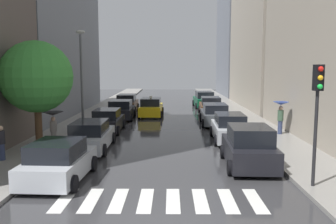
% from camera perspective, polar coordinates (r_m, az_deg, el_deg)
% --- Properties ---
extents(ground_plane, '(28.00, 72.00, 0.04)m').
position_cam_1_polar(ground_plane, '(32.84, -0.21, -0.46)').
color(ground_plane, '#343436').
extents(sidewalk_left, '(3.00, 72.00, 0.15)m').
position_cam_1_polar(sidewalk_left, '(33.53, -11.39, -0.28)').
color(sidewalk_left, gray).
rests_on(sidewalk_left, ground).
extents(sidewalk_right, '(3.00, 72.00, 0.15)m').
position_cam_1_polar(sidewalk_right, '(33.39, 11.01, -0.30)').
color(sidewalk_right, gray).
rests_on(sidewalk_right, ground).
extents(crosswalk_stripes, '(6.75, 2.20, 0.01)m').
position_cam_1_polar(crosswalk_stripes, '(12.20, -1.37, -13.81)').
color(crosswalk_stripes, silver).
rests_on(crosswalk_stripes, ground).
extents(building_left_mid, '(6.00, 19.38, 13.27)m').
position_cam_1_polar(building_left_mid, '(34.76, -18.99, 10.57)').
color(building_left_mid, slate).
rests_on(building_left_mid, ground).
extents(building_right_far, '(6.00, 13.26, 25.48)m').
position_cam_1_polar(building_right_far, '(56.13, 11.79, 15.66)').
color(building_right_far, slate).
rests_on(building_right_far, ground).
extents(parked_car_left_nearest, '(2.32, 4.12, 1.58)m').
position_cam_1_polar(parked_car_left_nearest, '(14.53, -16.97, -7.59)').
color(parked_car_left_nearest, '#B2B7BF').
rests_on(parked_car_left_nearest, ground).
extents(parked_car_left_second, '(2.12, 4.65, 1.55)m').
position_cam_1_polar(parked_car_left_second, '(19.41, -12.15, -3.77)').
color(parked_car_left_second, '#B2B7BF').
rests_on(parked_car_left_second, ground).
extents(parked_car_left_third, '(2.01, 4.07, 1.54)m').
position_cam_1_polar(parked_car_left_third, '(24.56, -9.55, -1.42)').
color(parked_car_left_third, black).
rests_on(parked_car_left_third, ground).
extents(parked_car_left_fourth, '(2.16, 4.03, 1.61)m').
position_cam_1_polar(parked_car_left_fourth, '(30.15, -7.46, 0.27)').
color(parked_car_left_fourth, black).
rests_on(parked_car_left_fourth, ground).
extents(parked_car_left_fifth, '(2.07, 4.38, 1.69)m').
position_cam_1_polar(parked_car_left_fifth, '(35.33, -6.54, 1.36)').
color(parked_car_left_fifth, brown).
rests_on(parked_car_left_fifth, ground).
extents(parked_car_right_nearest, '(2.28, 4.24, 1.82)m').
position_cam_1_polar(parked_car_right_nearest, '(16.20, 12.70, -5.57)').
color(parked_car_right_nearest, black).
rests_on(parked_car_right_nearest, ground).
extents(parked_car_right_second, '(2.11, 4.37, 1.65)m').
position_cam_1_polar(parked_car_right_second, '(21.47, 9.70, -2.54)').
color(parked_car_right_second, '#B2B7BF').
rests_on(parked_car_right_second, ground).
extents(parked_car_right_third, '(2.18, 4.71, 1.59)m').
position_cam_1_polar(parked_car_right_third, '(27.44, 7.41, -0.42)').
color(parked_car_right_third, '#474C51').
rests_on(parked_car_right_third, ground).
extents(parked_car_right_fourth, '(2.20, 4.38, 1.63)m').
position_cam_1_polar(parked_car_right_fourth, '(32.97, 6.73, 0.90)').
color(parked_car_right_fourth, brown).
rests_on(parked_car_right_fourth, ground).
extents(parked_car_right_fifth, '(2.29, 4.84, 1.72)m').
position_cam_1_polar(parked_car_right_fifth, '(38.79, 5.73, 1.92)').
color(parked_car_right_fifth, '#0C4C2D').
rests_on(parked_car_right_fifth, ground).
extents(taxi_midroad, '(2.16, 4.46, 1.81)m').
position_cam_1_polar(taxi_midroad, '(31.76, -2.70, 0.70)').
color(taxi_midroad, yellow).
rests_on(taxi_midroad, ground).
extents(pedestrian_foreground, '(1.10, 1.10, 1.84)m').
position_cam_1_polar(pedestrian_foreground, '(20.14, -17.74, -1.24)').
color(pedestrian_foreground, gray).
rests_on(pedestrian_foreground, sidewalk_left).
extents(pedestrian_near_tree, '(0.98, 0.98, 2.04)m').
position_cam_1_polar(pedestrian_near_tree, '(23.61, 17.41, 0.17)').
color(pedestrian_near_tree, navy).
rests_on(pedestrian_near_tree, sidewalk_right).
extents(pedestrian_by_kerb, '(0.36, 0.36, 1.59)m').
position_cam_1_polar(pedestrian_by_kerb, '(17.98, -24.91, -4.38)').
color(pedestrian_by_kerb, navy).
rests_on(pedestrian_by_kerb, sidewalk_left).
extents(street_tree_left, '(3.68, 3.68, 5.55)m').
position_cam_1_polar(street_tree_left, '(19.63, -20.12, 5.23)').
color(street_tree_left, '#513823').
rests_on(street_tree_left, sidewalk_left).
extents(traffic_light_right_corner, '(0.30, 0.42, 4.30)m').
position_cam_1_polar(traffic_light_right_corner, '(13.48, 22.59, 2.01)').
color(traffic_light_right_corner, black).
rests_on(traffic_light_right_corner, sidewalk_right).
extents(lamp_post_left, '(0.60, 0.28, 6.59)m').
position_cam_1_polar(lamp_post_left, '(24.65, -13.54, 6.08)').
color(lamp_post_left, '#595B60').
rests_on(lamp_post_left, sidewalk_left).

